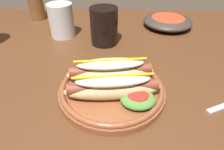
{
  "coord_description": "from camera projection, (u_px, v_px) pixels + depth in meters",
  "views": [
    {
      "loc": [
        0.08,
        -0.46,
        1.04
      ],
      "look_at": [
        0.07,
        -0.09,
        0.77
      ],
      "focal_mm": 30.53,
      "sensor_mm": 36.0,
      "label": 1
    }
  ],
  "objects": [
    {
      "name": "dining_table",
      "position": [
        91.0,
        88.0,
        0.6
      ],
      "size": [
        1.32,
        0.98,
        0.74
      ],
      "color": "brown",
      "rests_on": "ground_plane"
    },
    {
      "name": "extra_cup",
      "position": [
        61.0,
        20.0,
        0.67
      ],
      "size": [
        0.09,
        0.09,
        0.11
      ],
      "primitive_type": "cylinder",
      "color": "white",
      "rests_on": "dining_table"
    },
    {
      "name": "hot_dog_plate",
      "position": [
        113.0,
        85.0,
        0.43
      ],
      "size": [
        0.24,
        0.24,
        0.08
      ],
      "color": "#9E5633",
      "rests_on": "dining_table"
    },
    {
      "name": "side_bowl",
      "position": [
        168.0,
        21.0,
        0.76
      ],
      "size": [
        0.19,
        0.19,
        0.05
      ],
      "color": "#423833",
      "rests_on": "dining_table"
    },
    {
      "name": "soda_cup",
      "position": [
        104.0,
        26.0,
        0.62
      ],
      "size": [
        0.09,
        0.09,
        0.12
      ],
      "primitive_type": "cylinder",
      "color": "black",
      "rests_on": "dining_table"
    }
  ]
}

